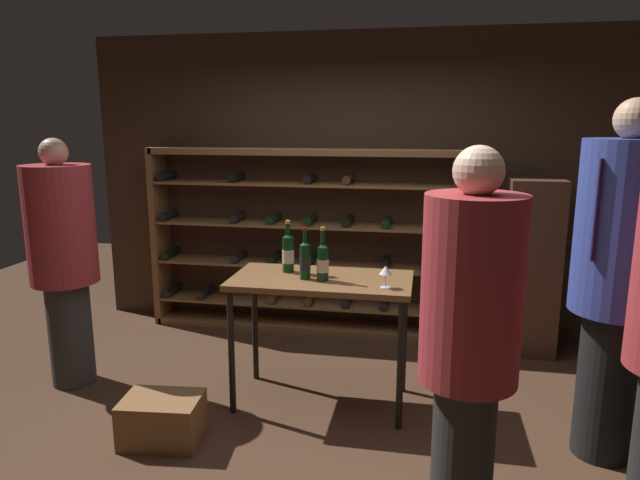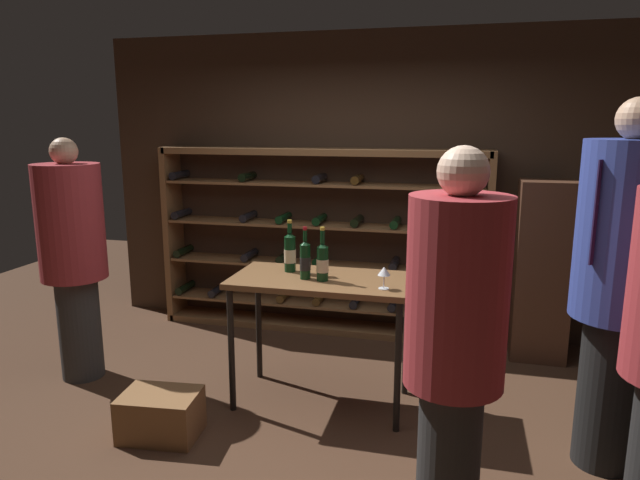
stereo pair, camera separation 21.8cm
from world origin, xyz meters
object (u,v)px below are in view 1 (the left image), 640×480
wine_rack (310,243)px  person_guest_plum_blouse (469,332)px  person_guest_blue_shirt (619,268)px  wine_bottle_green_slim (305,260)px  person_host_in_suit (63,253)px  wine_glass_stemmed_right (322,262)px  wine_crate (162,420)px  wine_bottle_red_label (323,262)px  wine_glass_stemmed_center (386,271)px  display_cabinet (531,268)px  wine_bottle_black_capsule (288,253)px  tasting_table (321,292)px

wine_rack → person_guest_plum_blouse: size_ratio=1.65×
person_guest_blue_shirt → wine_bottle_green_slim: size_ratio=5.83×
person_host_in_suit → wine_glass_stemmed_right: bearing=-132.7°
wine_bottle_green_slim → wine_glass_stemmed_right: size_ratio=2.48×
wine_rack → wine_bottle_green_slim: (0.27, -1.46, 0.20)m
wine_rack → person_host_in_suit: 2.14m
wine_crate → wine_glass_stemmed_right: size_ratio=3.32×
wine_rack → person_host_in_suit: size_ratio=1.66×
wine_bottle_red_label → wine_bottle_green_slim: size_ratio=1.02×
wine_glass_stemmed_center → wine_glass_stemmed_right: wine_glass_stemmed_center is taller
display_cabinet → wine_bottle_black_capsule: display_cabinet is taller
person_guest_blue_shirt → wine_glass_stemmed_center: bearing=124.8°
wine_bottle_red_label → wine_glass_stemmed_center: wine_bottle_red_label is taller
wine_rack → wine_glass_stemmed_right: wine_rack is taller
wine_rack → person_guest_plum_blouse: person_guest_plum_blouse is taller
display_cabinet → wine_glass_stemmed_right: (-1.58, -1.17, 0.27)m
wine_bottle_black_capsule → wine_crate: bearing=-127.8°
wine_rack → tasting_table: (0.37, -1.40, -0.03)m
wine_glass_stemmed_center → wine_glass_stemmed_right: bearing=156.3°
person_host_in_suit → wine_crate: bearing=-166.9°
person_guest_plum_blouse → display_cabinet: person_guest_plum_blouse is taller
tasting_table → wine_bottle_red_label: (0.02, -0.07, 0.23)m
person_guest_plum_blouse → wine_glass_stemmed_center: 1.10m
wine_rack → wine_bottle_black_capsule: size_ratio=8.28×
person_host_in_suit → person_guest_plum_blouse: size_ratio=0.99×
person_guest_plum_blouse → person_host_in_suit: bearing=-96.3°
wine_crate → person_host_in_suit: bearing=148.5°
tasting_table → wine_crate: (-0.88, -0.69, -0.67)m
tasting_table → wine_glass_stemmed_right: (0.00, 0.04, 0.21)m
wine_bottle_green_slim → wine_glass_stemmed_center: bearing=-11.0°
tasting_table → wine_bottle_black_capsule: wine_bottle_black_capsule is taller
person_guest_plum_blouse → wine_bottle_red_label: bearing=-126.0°
person_guest_blue_shirt → wine_bottle_red_label: 1.77m
wine_bottle_green_slim → person_guest_blue_shirt: bearing=-8.2°
person_guest_blue_shirt → wine_crate: 2.87m
wine_rack → person_guest_blue_shirt: person_guest_blue_shirt is taller
person_guest_plum_blouse → tasting_table: bearing=-127.0°
wine_crate → wine_bottle_black_capsule: wine_bottle_black_capsule is taller
tasting_table → wine_crate: tasting_table is taller
tasting_table → wine_crate: 1.31m
wine_rack → wine_bottle_black_capsule: wine_rack is taller
display_cabinet → wine_bottle_black_capsule: (-1.84, -1.10, 0.31)m
wine_bottle_black_capsule → wine_glass_stemmed_right: size_ratio=2.58×
person_guest_plum_blouse → wine_bottle_black_capsule: (-1.16, 1.27, 0.03)m
tasting_table → wine_glass_stemmed_center: 0.52m
person_host_in_suit → wine_glass_stemmed_right: person_host_in_suit is taller
wine_crate → wine_bottle_black_capsule: 1.37m
person_host_in_suit → tasting_table: bearing=-133.8°
tasting_table → wine_bottle_green_slim: 0.26m
person_guest_plum_blouse → wine_crate: person_guest_plum_blouse is taller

